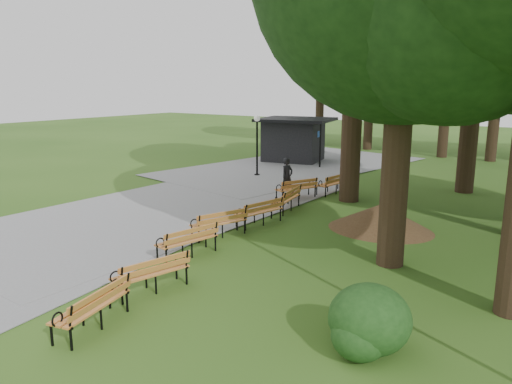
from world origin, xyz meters
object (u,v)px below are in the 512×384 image
Objects in this scene: bench_3 at (219,223)px; bench_6 at (296,188)px; lamp_post at (257,132)px; dirt_mound at (381,217)px; bench_1 at (151,273)px; bench_5 at (286,199)px; bench_2 at (187,240)px; bench_0 at (91,307)px; bench_7 at (332,183)px; kiosk at (293,140)px; person at (287,177)px; bench_4 at (259,212)px.

bench_6 is (-0.61, 5.80, 0.00)m from bench_3.
lamp_post is 10.56m from bench_3.
bench_1 is (-2.52, -7.67, 0.01)m from dirt_mound.
lamp_post is at bearing -146.70° from bench_5.
bench_2 and bench_5 have the same top height.
bench_0 is 4.31m from bench_2.
bench_6 is 1.00× the size of bench_7.
bench_2 is 1.00× the size of bench_6.
bench_5 is at bearing -46.75° from lamp_post.
kiosk is at bearing -124.73° from bench_6.
bench_7 is at bearing -160.93° from bench_3.
dirt_mound is 5.00m from bench_6.
bench_5 is (-1.67, 9.95, 0.00)m from bench_0.
bench_0 is at bearing 13.51° from bench_7.
kiosk reaches higher than bench_7.
bench_6 is 1.95m from bench_7.
lamp_post reaches higher than bench_1.
bench_1 and bench_3 have the same top height.
person is 2.46m from bench_5.
bench_3 and bench_4 have the same top height.
bench_5 is at bearing -161.47° from bench_4.
bench_5 is at bearing -156.74° from bench_1.
dirt_mound is 5.25m from bench_3.
bench_2 is at bearing 32.05° from bench_3.
bench_0 is 1.00× the size of bench_7.
kiosk is 9.26m from bench_7.
bench_6 is at bearing 177.88° from bench_0.
bench_1 is (-0.35, 1.87, 0.00)m from bench_0.
kiosk is 2.22× the size of bench_3.
bench_7 is at bearing 168.23° from bench_5.
bench_7 is (-0.12, 5.78, 0.00)m from bench_4.
kiosk is 2.22× the size of bench_0.
person reaches higher than bench_5.
bench_4 reaches higher than dirt_mound.
bench_6 and bench_7 have the same top height.
bench_5 and bench_7 have the same top height.
bench_4 is (0.25, 1.83, 0.00)m from bench_3.
dirt_mound is 9.79m from bench_0.
kiosk reaches higher than bench_4.
kiosk is 1.36× the size of lamp_post.
kiosk is at bearing 131.60° from dirt_mound.
bench_2 is 9.49m from bench_7.
bench_1 is 4.32m from bench_3.
person is at bearing -179.66° from bench_0.
bench_0 is 1.91m from bench_1.
lamp_post is at bearing -142.67° from bench_2.
lamp_post is 1.64× the size of bench_7.
bench_0 is at bearing 35.79° from bench_3.
kiosk is 2.22× the size of bench_2.
lamp_post reaches higher than bench_7.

